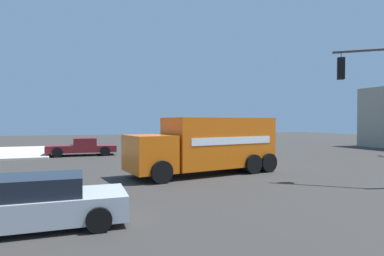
{
  "coord_description": "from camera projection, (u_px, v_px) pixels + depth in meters",
  "views": [
    {
      "loc": [
        17.23,
        -5.44,
        2.67
      ],
      "look_at": [
        2.32,
        -0.04,
        2.35
      ],
      "focal_mm": 29.62,
      "sensor_mm": 36.0,
      "label": 1
    }
  ],
  "objects": [
    {
      "name": "ground_plane",
      "position": [
        179.0,
        168.0,
        18.11
      ],
      "size": [
        100.0,
        100.0,
        0.0
      ],
      "primitive_type": "plane",
      "color": "#33302D"
    },
    {
      "name": "sedan_silver",
      "position": [
        37.0,
        203.0,
        7.98
      ],
      "size": [
        2.07,
        4.32,
        1.31
      ],
      "color": "#B7BABF",
      "rests_on": "ground"
    },
    {
      "name": "pickup_maroon",
      "position": [
        83.0,
        146.0,
        25.03
      ],
      "size": [
        2.35,
        5.25,
        1.38
      ],
      "color": "maroon",
      "rests_on": "ground"
    },
    {
      "name": "delivery_truck",
      "position": [
        208.0,
        145.0,
        16.27
      ],
      "size": [
        3.99,
        8.05,
        2.87
      ],
      "color": "orange",
      "rests_on": "ground"
    }
  ]
}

